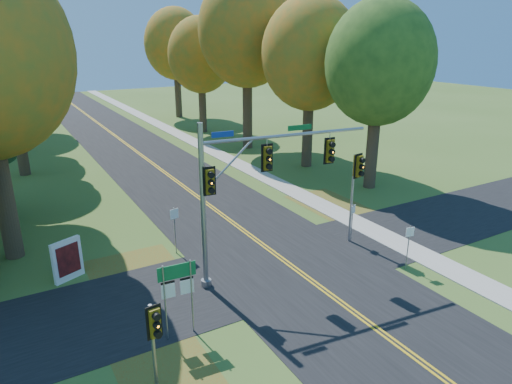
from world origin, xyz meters
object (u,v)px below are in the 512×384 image
traffic_mast (247,180)px  east_signal_pole (357,176)px  info_kiosk (67,260)px  route_sign_cluster (178,285)px

traffic_mast → east_signal_pole: bearing=10.5°
east_signal_pole → info_kiosk: size_ratio=2.52×
traffic_mast → route_sign_cluster: size_ratio=2.68×
east_signal_pole → info_kiosk: 14.13m
traffic_mast → east_signal_pole: traffic_mast is taller
route_sign_cluster → east_signal_pole: bearing=19.0°
east_signal_pole → route_sign_cluster: bearing=-174.0°
route_sign_cluster → info_kiosk: size_ratio=1.53×
route_sign_cluster → traffic_mast: bearing=34.1°
east_signal_pole → info_kiosk: (-13.46, 3.34, -2.69)m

